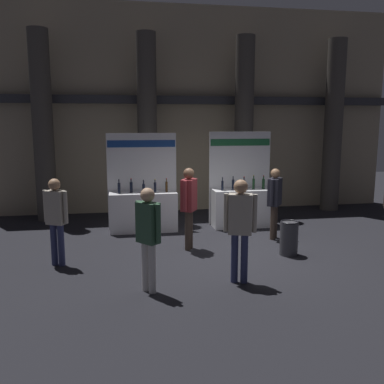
{
  "coord_description": "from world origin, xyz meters",
  "views": [
    {
      "loc": [
        -2.19,
        -8.43,
        2.77
      ],
      "look_at": [
        -0.63,
        0.8,
        1.19
      ],
      "focal_mm": 38.98,
      "sensor_mm": 36.0,
      "label": 1
    }
  ],
  "objects": [
    {
      "name": "visitor_1",
      "position": [
        -0.78,
        0.29,
        1.08
      ],
      "size": [
        0.4,
        0.47,
        1.79
      ],
      "rotation": [
        0.0,
        0.0,
        4.2
      ],
      "color": "#47382D",
      "rests_on": "ground_plane"
    },
    {
      "name": "trash_bin",
      "position": [
        1.22,
        -0.44,
        0.36
      ],
      "size": [
        0.38,
        0.38,
        0.72
      ],
      "color": "#38383D",
      "rests_on": "ground_plane"
    },
    {
      "name": "visitor_0",
      "position": [
        1.35,
        0.79,
        1.02
      ],
      "size": [
        0.44,
        0.49,
        1.69
      ],
      "rotation": [
        0.0,
        0.0,
        0.94
      ],
      "color": "#47382D",
      "rests_on": "ground_plane"
    },
    {
      "name": "exhibitor_booth_0",
      "position": [
        -1.68,
        2.07,
        0.62
      ],
      "size": [
        1.78,
        0.66,
        2.48
      ],
      "color": "white",
      "rests_on": "ground_plane"
    },
    {
      "name": "exhibitor_booth_1",
      "position": [
        0.95,
        2.1,
        0.62
      ],
      "size": [
        1.68,
        0.66,
        2.51
      ],
      "color": "white",
      "rests_on": "ground_plane"
    },
    {
      "name": "visitor_6",
      "position": [
        -0.23,
        -1.75,
        1.09
      ],
      "size": [
        0.54,
        0.34,
        1.81
      ],
      "rotation": [
        0.0,
        0.0,
        2.84
      ],
      "color": "navy",
      "rests_on": "ground_plane"
    },
    {
      "name": "visitor_2",
      "position": [
        -1.8,
        -1.9,
        1.03
      ],
      "size": [
        0.4,
        0.43,
        1.74
      ],
      "rotation": [
        0.0,
        0.0,
        2.27
      ],
      "color": "silver",
      "rests_on": "ground_plane"
    },
    {
      "name": "visitor_4",
      "position": [
        -3.46,
        -0.31,
        1.0
      ],
      "size": [
        0.48,
        0.34,
        1.71
      ],
      "rotation": [
        0.0,
        0.0,
        2.67
      ],
      "color": "navy",
      "rests_on": "ground_plane"
    },
    {
      "name": "hall_colonnade",
      "position": [
        -0.0,
        4.32,
        2.99
      ],
      "size": [
        12.66,
        1.22,
        6.2
      ],
      "color": "gray",
      "rests_on": "ground_plane"
    },
    {
      "name": "ground_plane",
      "position": [
        0.0,
        0.0,
        0.0
      ],
      "size": [
        25.32,
        25.32,
        0.0
      ],
      "primitive_type": "plane",
      "color": "black"
    }
  ]
}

